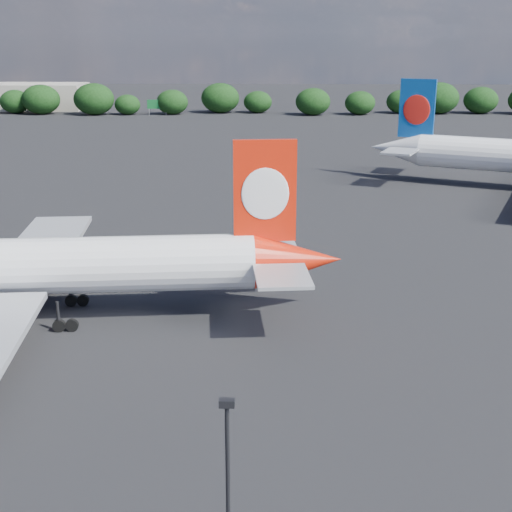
{
  "coord_description": "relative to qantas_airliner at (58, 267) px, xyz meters",
  "views": [
    {
      "loc": [
        17.43,
        -37.89,
        23.75
      ],
      "look_at": [
        16.0,
        12.0,
        8.0
      ],
      "focal_mm": 50.0,
      "sensor_mm": 36.0,
      "label": 1
    }
  ],
  "objects": [
    {
      "name": "terminal_building",
      "position": [
        -63.98,
        173.11,
        -0.66
      ],
      "size": [
        42.0,
        16.0,
        8.0
      ],
      "color": "#A2998B",
      "rests_on": "ground"
    },
    {
      "name": "billboard_yellow",
      "position": [
        13.02,
        163.11,
        -0.79
      ],
      "size": [
        5.0,
        0.3,
        5.5
      ],
      "color": "yellow",
      "rests_on": "ground"
    },
    {
      "name": "horizon_treeline",
      "position": [
        13.65,
        161.16,
        -0.57
      ],
      "size": [
        208.42,
        16.72,
        9.33
      ],
      "color": "black",
      "rests_on": "ground"
    },
    {
      "name": "qantas_airliner",
      "position": [
        0.0,
        0.0,
        0.0
      ],
      "size": [
        46.91,
        44.67,
        15.3
      ],
      "color": "white",
      "rests_on": "ground"
    },
    {
      "name": "highway_sign",
      "position": [
        -16.98,
        157.11,
        -1.53
      ],
      "size": [
        6.0,
        0.3,
        4.5
      ],
      "color": "#125B28",
      "rests_on": "ground"
    },
    {
      "name": "ground",
      "position": [
        1.02,
        41.11,
        -4.66
      ],
      "size": [
        500.0,
        500.0,
        0.0
      ],
      "primitive_type": "plane",
      "color": "black",
      "rests_on": "ground"
    }
  ]
}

